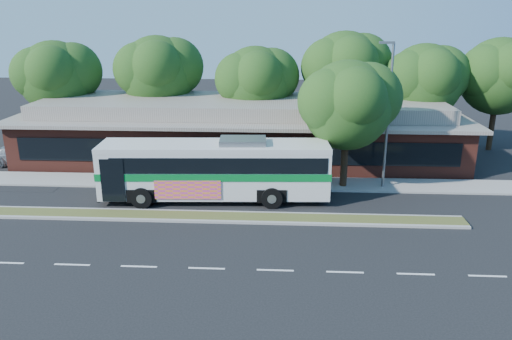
% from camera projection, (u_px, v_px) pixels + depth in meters
% --- Properties ---
extents(ground, '(120.00, 120.00, 0.00)m').
position_uv_depth(ground, '(221.00, 223.00, 26.51)').
color(ground, black).
rests_on(ground, ground).
extents(median_strip, '(26.00, 1.10, 0.15)m').
position_uv_depth(median_strip, '(222.00, 217.00, 27.06)').
color(median_strip, '#404B1F').
rests_on(median_strip, ground).
extents(sidewalk, '(44.00, 2.60, 0.12)m').
position_uv_depth(sidewalk, '(233.00, 182.00, 32.59)').
color(sidewalk, gray).
rests_on(sidewalk, ground).
extents(plaza_building, '(33.20, 11.20, 4.45)m').
position_uv_depth(plaza_building, '(241.00, 129.00, 38.24)').
color(plaza_building, '#5D261D').
rests_on(plaza_building, ground).
extents(lamp_post, '(0.93, 0.18, 9.07)m').
position_uv_depth(lamp_post, '(388.00, 112.00, 30.24)').
color(lamp_post, slate).
rests_on(lamp_post, ground).
extents(tree_bg_a, '(6.47, 5.80, 8.63)m').
position_uv_depth(tree_bg_a, '(62.00, 75.00, 39.94)').
color(tree_bg_a, black).
rests_on(tree_bg_a, ground).
extents(tree_bg_b, '(6.69, 6.00, 9.00)m').
position_uv_depth(tree_bg_b, '(163.00, 71.00, 40.38)').
color(tree_bg_b, black).
rests_on(tree_bg_b, ground).
extents(tree_bg_c, '(6.24, 5.60, 8.26)m').
position_uv_depth(tree_bg_c, '(261.00, 80.00, 39.16)').
color(tree_bg_c, black).
rests_on(tree_bg_c, ground).
extents(tree_bg_d, '(6.91, 6.20, 9.37)m').
position_uv_depth(tree_bg_d, '(350.00, 69.00, 39.51)').
color(tree_bg_d, black).
rests_on(tree_bg_d, ground).
extents(tree_bg_e, '(6.47, 5.80, 8.50)m').
position_uv_depth(tree_bg_e, '(429.00, 79.00, 38.43)').
color(tree_bg_e, black).
rests_on(tree_bg_e, ground).
extents(tree_bg_f, '(6.69, 6.00, 8.92)m').
position_uv_depth(tree_bg_f, '(504.00, 74.00, 38.97)').
color(tree_bg_f, black).
rests_on(tree_bg_f, ground).
extents(transit_bus, '(13.49, 3.62, 3.75)m').
position_uv_depth(transit_bus, '(216.00, 166.00, 29.20)').
color(transit_bus, silver).
rests_on(transit_bus, ground).
extents(sedan, '(5.24, 2.50, 1.47)m').
position_uv_depth(sedan, '(24.00, 155.00, 36.45)').
color(sedan, '#9D9FA4').
rests_on(sedan, ground).
extents(sidewalk_tree, '(6.11, 5.48, 8.02)m').
position_uv_depth(sidewalk_tree, '(354.00, 103.00, 30.40)').
color(sidewalk_tree, black).
rests_on(sidewalk_tree, ground).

